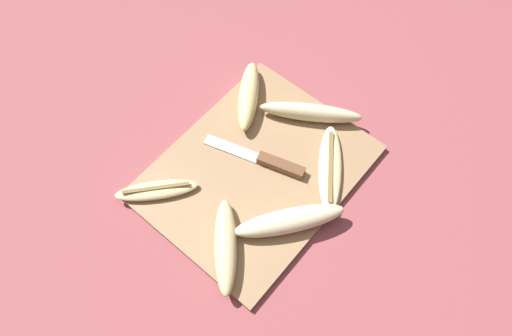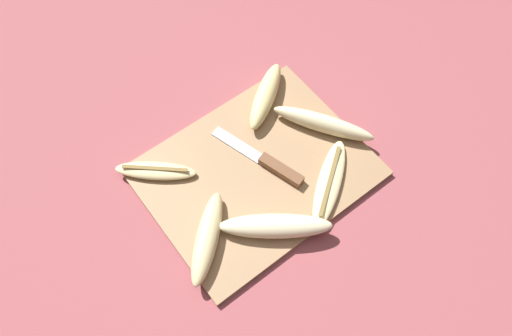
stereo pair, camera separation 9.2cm
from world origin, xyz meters
The scene contains 9 objects.
ground_plane centered at (0.00, 0.00, 0.00)m, with size 4.00×4.00×0.00m, color #93474C.
cutting_board centered at (0.00, 0.00, 0.01)m, with size 0.40×0.32×0.01m.
knife centered at (0.03, -0.01, 0.02)m, with size 0.08×0.20×0.02m.
banana_mellow_near centered at (-0.15, -0.06, 0.03)m, with size 0.15×0.15×0.03m.
banana_ripe_center centered at (-0.15, 0.11, 0.02)m, with size 0.14×0.13×0.02m.
banana_cream_curved centered at (0.16, -0.01, 0.03)m, with size 0.14×0.19×0.04m.
banana_soft_right centered at (0.09, -0.10, 0.02)m, with size 0.17×0.14×0.02m.
banana_pale_long centered at (-0.04, -0.11, 0.03)m, with size 0.18×0.15×0.04m.
banana_golden_short centered at (0.11, 0.11, 0.03)m, with size 0.16×0.13×0.04m.
Camera 2 is at (-0.26, -0.34, 0.84)m, focal length 35.00 mm.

